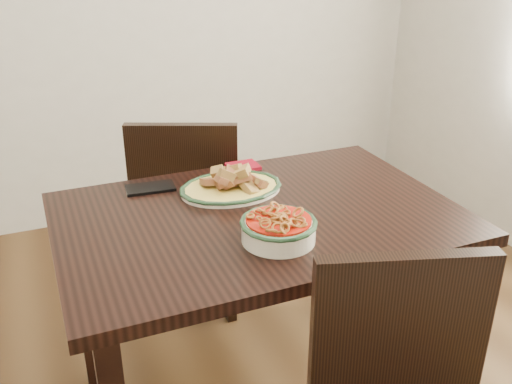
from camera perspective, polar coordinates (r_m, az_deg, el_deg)
name	(u,v)px	position (r m, az deg, el deg)	size (l,w,h in m)	color
dining_table	(258,240)	(1.79, 0.25, -4.85)	(1.21, 0.81, 0.75)	black
chair_far	(189,207)	(2.37, -6.76, -1.49)	(0.55, 0.55, 0.89)	black
fish_plate	(231,179)	(1.87, -2.53, 1.31)	(0.34, 0.26, 0.11)	white
noodle_bowl	(279,226)	(1.57, 2.27, -3.47)	(0.22, 0.22, 0.08)	#EEE6C9
smartphone	(150,188)	(1.93, -10.53, 0.41)	(0.16, 0.09, 0.01)	black
napkin	(243,166)	(2.07, -1.31, 2.59)	(0.11, 0.09, 0.01)	maroon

